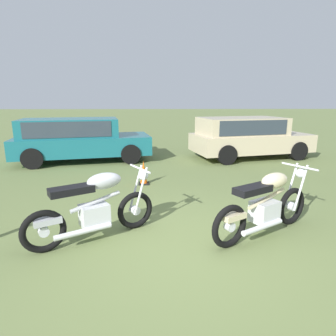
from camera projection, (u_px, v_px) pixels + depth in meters
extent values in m
plane|color=olive|center=(184.00, 248.00, 4.02)|extent=(120.00, 120.00, 0.00)
torus|color=black|center=(135.00, 210.00, 4.58)|extent=(0.57, 0.39, 0.61)
torus|color=black|center=(44.00, 231.00, 3.84)|extent=(0.57, 0.39, 0.61)
cylinder|color=silver|center=(135.00, 210.00, 4.58)|extent=(0.17, 0.16, 0.14)
cylinder|color=silver|center=(44.00, 231.00, 3.84)|extent=(0.17, 0.16, 0.14)
cylinder|color=silver|center=(136.00, 188.00, 4.61)|extent=(0.25, 0.17, 0.75)
cylinder|color=silver|center=(141.00, 191.00, 4.46)|extent=(0.25, 0.17, 0.75)
cube|color=silver|center=(94.00, 215.00, 4.20)|extent=(0.50, 0.46, 0.32)
cylinder|color=#B7BABF|center=(96.00, 202.00, 4.17)|extent=(0.68, 0.44, 0.22)
ellipsoid|color=#B7BABF|center=(104.00, 181.00, 4.18)|extent=(0.58, 0.49, 0.24)
cube|color=black|center=(71.00, 190.00, 3.94)|extent=(0.64, 0.52, 0.10)
cube|color=#B7BABF|center=(47.00, 221.00, 3.84)|extent=(0.40, 0.34, 0.08)
cylinder|color=silver|center=(140.00, 169.00, 4.47)|extent=(0.36, 0.56, 0.03)
sphere|color=silver|center=(143.00, 175.00, 4.54)|extent=(0.22, 0.22, 0.16)
cylinder|color=silver|center=(84.00, 231.00, 3.99)|extent=(0.73, 0.48, 0.08)
torus|color=black|center=(292.00, 206.00, 4.72)|extent=(0.59, 0.40, 0.63)
torus|color=black|center=(229.00, 226.00, 3.98)|extent=(0.59, 0.40, 0.63)
cylinder|color=silver|center=(292.00, 206.00, 4.72)|extent=(0.17, 0.16, 0.14)
cylinder|color=silver|center=(229.00, 226.00, 3.98)|extent=(0.17, 0.16, 0.14)
cylinder|color=silver|center=(291.00, 185.00, 4.75)|extent=(0.25, 0.17, 0.74)
cylinder|color=silver|center=(301.00, 188.00, 4.60)|extent=(0.25, 0.17, 0.74)
cube|color=silver|center=(264.00, 211.00, 4.34)|extent=(0.50, 0.46, 0.32)
cylinder|color=beige|center=(267.00, 198.00, 4.31)|extent=(0.70, 0.45, 0.22)
ellipsoid|color=beige|center=(275.00, 181.00, 4.33)|extent=(0.58, 0.49, 0.24)
cube|color=black|center=(253.00, 190.00, 4.09)|extent=(0.64, 0.51, 0.10)
cube|color=beige|center=(233.00, 216.00, 3.97)|extent=(0.40, 0.34, 0.08)
cylinder|color=silver|center=(299.00, 167.00, 4.62)|extent=(0.35, 0.57, 0.03)
sphere|color=silver|center=(301.00, 173.00, 4.68)|extent=(0.22, 0.22, 0.16)
cylinder|color=silver|center=(263.00, 227.00, 4.13)|extent=(0.73, 0.48, 0.08)
cube|color=#19606B|center=(84.00, 145.00, 9.58)|extent=(4.61, 2.61, 0.60)
cube|color=#19606B|center=(70.00, 128.00, 9.36)|extent=(3.30, 2.17, 0.60)
cube|color=#2D3842|center=(70.00, 127.00, 9.35)|extent=(2.86, 2.11, 0.48)
cylinder|color=black|center=(126.00, 146.00, 10.75)|extent=(0.67, 0.35, 0.64)
cylinder|color=black|center=(131.00, 154.00, 9.21)|extent=(0.67, 0.35, 0.64)
cylinder|color=black|center=(42.00, 149.00, 10.07)|extent=(0.67, 0.35, 0.64)
cylinder|color=black|center=(32.00, 158.00, 8.52)|extent=(0.67, 0.35, 0.64)
cube|color=#BCAD8C|center=(251.00, 142.00, 10.16)|extent=(4.37, 2.66, 0.60)
cube|color=#BCAD8C|center=(241.00, 126.00, 9.93)|extent=(3.14, 2.22, 0.60)
cube|color=#2D3842|center=(241.00, 126.00, 9.92)|extent=(2.73, 2.16, 0.48)
cylinder|color=black|center=(269.00, 144.00, 11.34)|extent=(0.67, 0.36, 0.64)
cylinder|color=black|center=(298.00, 151.00, 9.76)|extent=(0.67, 0.36, 0.64)
cylinder|color=black|center=(206.00, 147.00, 10.67)|extent=(0.67, 0.36, 0.64)
cylinder|color=black|center=(227.00, 155.00, 9.09)|extent=(0.67, 0.36, 0.64)
cone|color=#EA590F|center=(144.00, 172.00, 6.99)|extent=(0.18, 0.18, 0.59)
cube|color=black|center=(144.00, 183.00, 7.05)|extent=(0.25, 0.25, 0.03)
cylinder|color=white|center=(144.00, 171.00, 6.98)|extent=(0.12, 0.12, 0.07)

